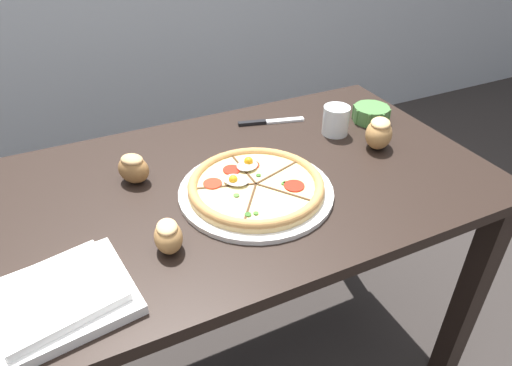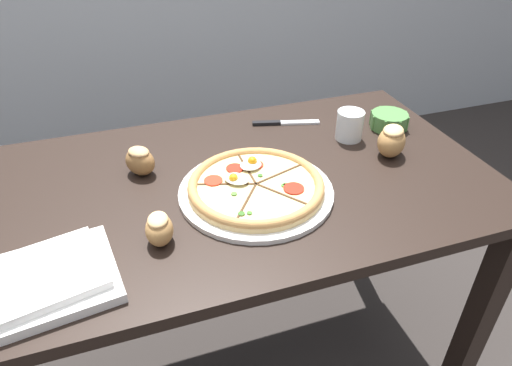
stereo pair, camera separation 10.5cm
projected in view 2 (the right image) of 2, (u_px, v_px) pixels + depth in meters
ground_plane at (226, 365)px, 1.52m from camera, size 12.00×12.00×0.00m
dining_table at (217, 218)px, 1.16m from camera, size 1.38×0.73×0.74m
pizza at (256, 187)px, 1.06m from camera, size 0.36×0.36×0.05m
ramekin_bowl at (389, 120)px, 1.33m from camera, size 0.11×0.11×0.05m
napkin_folded at (46, 279)px, 0.82m from camera, size 0.27×0.24×0.04m
bread_piece_near at (140, 160)px, 1.12m from camera, size 0.10×0.10×0.07m
bread_piece_mid at (392, 140)px, 1.19m from camera, size 0.12×0.12×0.08m
bread_piece_far at (159, 228)px, 0.91m from camera, size 0.07×0.08×0.07m
knife_main at (285, 123)px, 1.36m from camera, size 0.20×0.07×0.01m
water_glass at (349, 127)px, 1.27m from camera, size 0.07×0.07×0.08m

